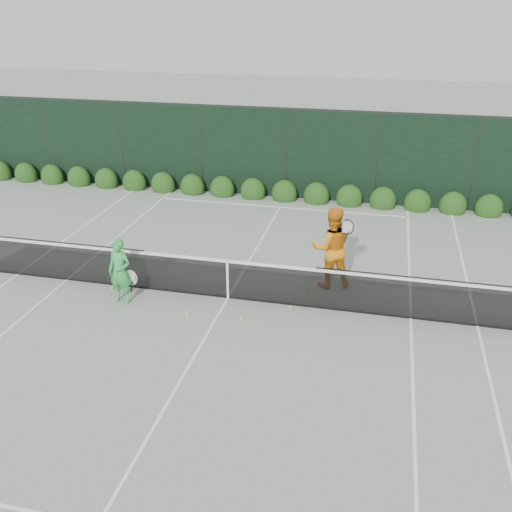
# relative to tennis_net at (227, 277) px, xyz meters

# --- Properties ---
(ground) EXTENTS (80.00, 80.00, 0.00)m
(ground) POSITION_rel_tennis_net_xyz_m (0.02, 0.00, -0.53)
(ground) COLOR gray
(ground) RESTS_ON ground
(tennis_net) EXTENTS (12.90, 0.10, 1.07)m
(tennis_net) POSITION_rel_tennis_net_xyz_m (0.00, 0.00, 0.00)
(tennis_net) COLOR black
(tennis_net) RESTS_ON ground
(player_woman) EXTENTS (0.66, 0.46, 1.54)m
(player_woman) POSITION_rel_tennis_net_xyz_m (-2.27, -0.71, 0.24)
(player_woman) COLOR green
(player_woman) RESTS_ON ground
(player_man) EXTENTS (1.15, 1.01, 1.99)m
(player_man) POSITION_rel_tennis_net_xyz_m (2.23, 1.18, 0.46)
(player_man) COLOR orange
(player_man) RESTS_ON ground
(court_lines) EXTENTS (11.03, 23.83, 0.01)m
(court_lines) POSITION_rel_tennis_net_xyz_m (0.02, 0.00, -0.53)
(court_lines) COLOR white
(court_lines) RESTS_ON ground
(windscreen_fence) EXTENTS (32.00, 21.07, 3.06)m
(windscreen_fence) POSITION_rel_tennis_net_xyz_m (0.02, -2.71, 0.98)
(windscreen_fence) COLOR black
(windscreen_fence) RESTS_ON ground
(hedge_row) EXTENTS (31.66, 0.65, 0.94)m
(hedge_row) POSITION_rel_tennis_net_xyz_m (0.02, 7.15, -0.30)
(hedge_row) COLOR #14350E
(hedge_row) RESTS_ON ground
(tennis_balls) EXTENTS (4.62, 1.78, 0.07)m
(tennis_balls) POSITION_rel_tennis_net_xyz_m (-0.64, -0.27, -0.50)
(tennis_balls) COLOR #C2F135
(tennis_balls) RESTS_ON ground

